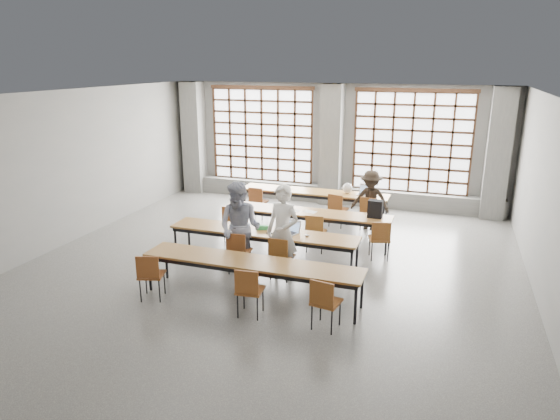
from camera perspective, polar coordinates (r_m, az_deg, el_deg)
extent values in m
plane|color=#50504E|center=(10.39, -1.15, -6.63)|extent=(11.00, 11.00, 0.00)
plane|color=silver|center=(9.56, -1.27, 13.03)|extent=(11.00, 11.00, 0.00)
plane|color=slate|center=(15.01, 6.14, 7.53)|extent=(10.00, 0.00, 10.00)
plane|color=slate|center=(5.33, -22.53, -10.94)|extent=(10.00, 0.00, 10.00)
plane|color=slate|center=(12.44, -23.43, 4.36)|extent=(0.00, 11.00, 11.00)
plane|color=slate|center=(9.40, 28.72, 0.06)|extent=(0.00, 11.00, 11.00)
cube|color=#585855|center=(16.35, -9.79, 8.14)|extent=(0.60, 0.55, 3.50)
cube|color=#585855|center=(14.74, 5.89, 7.37)|extent=(0.60, 0.55, 3.50)
cube|color=#585855|center=(14.41, 23.66, 5.86)|extent=(0.60, 0.55, 3.50)
cube|color=white|center=(15.62, -2.01, 8.53)|extent=(3.20, 0.02, 2.80)
cube|color=black|center=(15.54, -2.11, 8.49)|extent=(3.20, 0.05, 2.80)
cube|color=black|center=(15.82, -2.06, 3.28)|extent=(3.32, 0.07, 0.10)
cube|color=black|center=(15.41, -2.17, 13.84)|extent=(3.32, 0.07, 0.10)
cube|color=white|center=(14.63, 14.82, 7.44)|extent=(3.20, 0.02, 2.80)
cube|color=black|center=(14.55, 14.80, 7.40)|extent=(3.20, 0.05, 2.80)
cube|color=black|center=(14.84, 14.39, 1.87)|extent=(3.32, 0.07, 0.10)
cube|color=black|center=(14.41, 15.23, 13.09)|extent=(3.32, 0.07, 0.10)
cube|color=#585855|center=(15.13, 5.80, 1.80)|extent=(9.80, 0.35, 0.50)
cube|color=brown|center=(13.53, 3.92, 2.08)|extent=(4.00, 0.70, 0.04)
cube|color=black|center=(13.54, 3.92, 1.84)|extent=(3.90, 0.64, 0.08)
cylinder|color=black|center=(13.97, -4.05, 1.00)|extent=(0.05, 0.05, 0.69)
cylinder|color=black|center=(14.48, -3.15, 1.58)|extent=(0.05, 0.05, 0.69)
cylinder|color=black|center=(13.00, 11.74, -0.52)|extent=(0.05, 0.05, 0.69)
cylinder|color=black|center=(13.55, 12.07, 0.17)|extent=(0.05, 0.05, 0.69)
cube|color=brown|center=(11.69, 2.98, -0.25)|extent=(4.00, 0.70, 0.04)
cube|color=black|center=(11.71, 2.97, -0.53)|extent=(3.90, 0.64, 0.08)
cylinder|color=black|center=(12.19, -6.13, -1.41)|extent=(0.05, 0.05, 0.69)
cylinder|color=black|center=(12.69, -5.03, -0.64)|extent=(0.05, 0.05, 0.69)
cylinder|color=black|center=(11.18, 12.04, -3.38)|extent=(0.05, 0.05, 0.69)
cylinder|color=black|center=(11.72, 12.41, -2.45)|extent=(0.05, 0.05, 0.69)
cube|color=brown|center=(10.34, -1.94, -2.52)|extent=(4.00, 0.70, 0.04)
cube|color=black|center=(10.36, -1.94, -2.83)|extent=(3.90, 0.64, 0.08)
cylinder|color=black|center=(11.02, -11.85, -3.66)|extent=(0.05, 0.05, 0.69)
cylinder|color=black|center=(11.49, -10.38, -2.72)|extent=(0.05, 0.05, 0.69)
cylinder|color=black|center=(9.72, 8.15, -6.28)|extent=(0.05, 0.05, 0.69)
cylinder|color=black|center=(10.25, 8.79, -5.07)|extent=(0.05, 0.05, 0.69)
cube|color=brown|center=(8.84, -3.29, -5.96)|extent=(4.00, 0.70, 0.04)
cube|color=black|center=(8.86, -3.28, -6.32)|extent=(3.90, 0.64, 0.08)
cylinder|color=black|center=(9.60, -14.67, -6.97)|extent=(0.05, 0.05, 0.69)
cylinder|color=black|center=(10.05, -12.85, -5.76)|extent=(0.05, 0.05, 0.69)
cylinder|color=black|center=(8.25, 8.62, -10.66)|extent=(0.05, 0.05, 0.69)
cylinder|color=black|center=(8.76, 9.34, -8.98)|extent=(0.05, 0.05, 0.69)
cube|color=brown|center=(13.51, -2.45, 0.95)|extent=(0.44, 0.44, 0.04)
cube|color=brown|center=(13.28, -2.81, 1.69)|extent=(0.40, 0.05, 0.40)
cylinder|color=black|center=(13.58, -2.44, 0.04)|extent=(0.02, 0.02, 0.45)
cube|color=brown|center=(12.90, 6.68, 0.08)|extent=(0.50, 0.50, 0.04)
cube|color=brown|center=(12.66, 6.32, 0.86)|extent=(0.40, 0.12, 0.40)
cylinder|color=black|center=(12.96, 6.65, -0.87)|extent=(0.02, 0.02, 0.45)
cube|color=brown|center=(12.76, 10.18, -0.26)|extent=(0.47, 0.47, 0.04)
cube|color=brown|center=(12.51, 9.97, 0.51)|extent=(0.40, 0.08, 0.40)
cylinder|color=black|center=(12.83, 10.13, -1.22)|extent=(0.02, 0.02, 0.45)
cube|color=brown|center=(11.80, -5.27, -1.45)|extent=(0.45, 0.45, 0.04)
cube|color=brown|center=(11.57, -5.77, -0.65)|extent=(0.40, 0.06, 0.40)
cylinder|color=black|center=(11.88, -5.24, -2.48)|extent=(0.02, 0.02, 0.45)
cube|color=brown|center=(11.16, 4.14, -2.50)|extent=(0.44, 0.44, 0.04)
cube|color=brown|center=(10.91, 3.94, -1.69)|extent=(0.40, 0.05, 0.40)
cylinder|color=black|center=(11.24, 4.12, -3.58)|extent=(0.02, 0.02, 0.45)
cube|color=brown|center=(10.91, 11.27, -3.24)|extent=(0.53, 0.53, 0.04)
cube|color=brown|center=(10.65, 11.50, -2.45)|extent=(0.39, 0.15, 0.40)
cylinder|color=black|center=(10.99, 11.20, -4.35)|extent=(0.02, 0.02, 0.45)
cube|color=#672F14|center=(10.06, -4.65, -4.70)|extent=(0.45, 0.45, 0.04)
cube|color=#672F14|center=(9.80, -5.08, -3.86)|extent=(0.40, 0.06, 0.40)
cylinder|color=black|center=(10.15, -4.62, -5.88)|extent=(0.02, 0.02, 0.45)
cube|color=brown|center=(9.75, 0.22, -5.35)|extent=(0.44, 0.44, 0.04)
cube|color=brown|center=(9.50, -0.23, -4.48)|extent=(0.40, 0.05, 0.40)
cylinder|color=black|center=(9.84, 0.22, -6.56)|extent=(0.02, 0.02, 0.45)
cube|color=brown|center=(9.25, -14.46, -7.18)|extent=(0.52, 0.52, 0.04)
cube|color=brown|center=(8.98, -14.91, -6.35)|extent=(0.39, 0.15, 0.40)
cylinder|color=black|center=(9.34, -14.36, -8.45)|extent=(0.02, 0.02, 0.45)
cube|color=brown|center=(8.41, -3.42, -9.13)|extent=(0.46, 0.46, 0.04)
cube|color=brown|center=(8.14, -3.86, -8.26)|extent=(0.40, 0.07, 0.40)
cylinder|color=black|center=(8.51, -3.39, -10.49)|extent=(0.02, 0.02, 0.45)
cube|color=brown|center=(8.05, 5.32, -10.42)|extent=(0.48, 0.48, 0.04)
cube|color=brown|center=(7.78, 4.77, -9.51)|extent=(0.40, 0.09, 0.40)
cylinder|color=black|center=(8.15, 5.27, -11.83)|extent=(0.02, 0.02, 0.45)
imported|color=silver|center=(9.63, 0.32, -2.55)|extent=(0.77, 0.59, 1.87)
imported|color=#172047|center=(9.94, -4.60, -2.04)|extent=(0.93, 0.74, 1.85)
imported|color=black|center=(12.73, 10.29, 1.12)|extent=(1.03, 0.66, 1.51)
cube|color=#B9B9BE|center=(10.20, 1.05, -2.61)|extent=(0.43, 0.38, 0.02)
cube|color=black|center=(10.19, 1.01, -2.56)|extent=(0.35, 0.28, 0.00)
cube|color=#B9B9BE|center=(10.26, 1.56, -1.78)|extent=(0.36, 0.20, 0.26)
cube|color=#8DB5F3|center=(10.26, 1.52, -1.93)|extent=(0.30, 0.16, 0.21)
cube|color=silver|center=(13.29, 9.60, 1.75)|extent=(0.39, 0.31, 0.02)
cube|color=black|center=(13.28, 9.59, 1.79)|extent=(0.32, 0.22, 0.00)
cube|color=silver|center=(13.39, 9.81, 2.39)|extent=(0.37, 0.12, 0.26)
cube|color=#8FBAF7|center=(13.39, 9.79, 2.27)|extent=(0.31, 0.09, 0.21)
ellipsoid|color=silver|center=(10.02, 3.10, -2.93)|extent=(0.10, 0.07, 0.04)
cube|color=#2E8D44|center=(10.41, -2.04, -2.02)|extent=(0.27, 0.16, 0.09)
cube|color=black|center=(10.18, -1.19, -2.66)|extent=(0.14, 0.10, 0.01)
cube|color=white|center=(11.90, 0.27, 0.19)|extent=(0.33, 0.27, 0.00)
cube|color=silver|center=(11.72, 1.50, -0.08)|extent=(0.32, 0.25, 0.00)
cube|color=silver|center=(11.66, 3.45, -0.20)|extent=(0.33, 0.27, 0.00)
cube|color=black|center=(11.36, 10.84, 0.12)|extent=(0.33, 0.22, 0.40)
ellipsoid|color=silver|center=(13.34, 7.73, 2.48)|extent=(0.32, 0.29, 0.29)
cube|color=#A41421|center=(9.23, -14.48, -6.90)|extent=(0.21, 0.12, 0.06)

